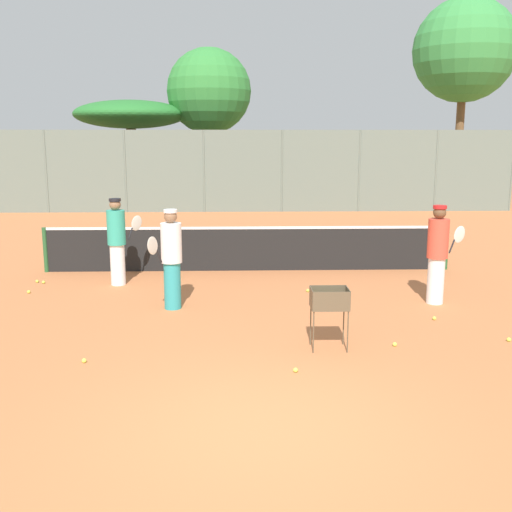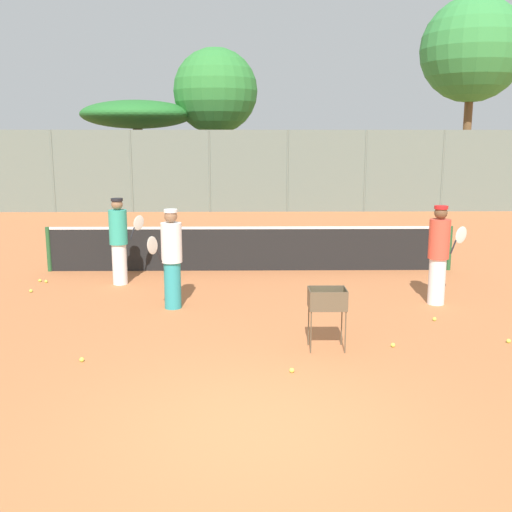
{
  "view_description": "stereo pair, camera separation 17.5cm",
  "coord_description": "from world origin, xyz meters",
  "px_view_note": "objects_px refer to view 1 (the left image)",
  "views": [
    {
      "loc": [
        -0.24,
        -6.06,
        3.15
      ],
      "look_at": [
        0.1,
        4.78,
        1.0
      ],
      "focal_mm": 42.0,
      "sensor_mm": 36.0,
      "label": 1
    },
    {
      "loc": [
        -0.06,
        -6.06,
        3.15
      ],
      "look_at": [
        0.1,
        4.78,
        1.0
      ],
      "focal_mm": 42.0,
      "sensor_mm": 36.0,
      "label": 2
    }
  ],
  "objects_px": {
    "player_white_outfit": "(171,258)",
    "ball_cart": "(329,303)",
    "player_red_cap": "(438,253)",
    "player_yellow_shirt": "(117,240)",
    "parked_car": "(154,188)",
    "tennis_net": "(248,248)"
  },
  "relations": [
    {
      "from": "player_yellow_shirt",
      "to": "parked_car",
      "type": "distance_m",
      "value": 17.38
    },
    {
      "from": "ball_cart",
      "to": "player_yellow_shirt",
      "type": "bearing_deg",
      "value": 133.5
    },
    {
      "from": "player_white_outfit",
      "to": "player_yellow_shirt",
      "type": "bearing_deg",
      "value": -114.87
    },
    {
      "from": "player_red_cap",
      "to": "parked_car",
      "type": "relative_size",
      "value": 0.45
    },
    {
      "from": "tennis_net",
      "to": "player_yellow_shirt",
      "type": "height_order",
      "value": "player_yellow_shirt"
    },
    {
      "from": "player_red_cap",
      "to": "player_yellow_shirt",
      "type": "height_order",
      "value": "player_red_cap"
    },
    {
      "from": "player_red_cap",
      "to": "ball_cart",
      "type": "relative_size",
      "value": 2.02
    },
    {
      "from": "tennis_net",
      "to": "parked_car",
      "type": "bearing_deg",
      "value": 105.42
    },
    {
      "from": "tennis_net",
      "to": "ball_cart",
      "type": "relative_size",
      "value": 10.32
    },
    {
      "from": "player_white_outfit",
      "to": "ball_cart",
      "type": "relative_size",
      "value": 1.98
    },
    {
      "from": "tennis_net",
      "to": "player_red_cap",
      "type": "relative_size",
      "value": 5.12
    },
    {
      "from": "player_yellow_shirt",
      "to": "ball_cart",
      "type": "height_order",
      "value": "player_yellow_shirt"
    },
    {
      "from": "parked_car",
      "to": "player_white_outfit",
      "type": "bearing_deg",
      "value": -81.28
    },
    {
      "from": "player_yellow_shirt",
      "to": "parked_car",
      "type": "relative_size",
      "value": 0.45
    },
    {
      "from": "player_white_outfit",
      "to": "ball_cart",
      "type": "bearing_deg",
      "value": 78.13
    },
    {
      "from": "parked_car",
      "to": "tennis_net",
      "type": "bearing_deg",
      "value": -74.58
    },
    {
      "from": "ball_cart",
      "to": "parked_car",
      "type": "relative_size",
      "value": 0.22
    },
    {
      "from": "tennis_net",
      "to": "player_yellow_shirt",
      "type": "distance_m",
      "value": 3.15
    },
    {
      "from": "player_white_outfit",
      "to": "tennis_net",
      "type": "bearing_deg",
      "value": -175.18
    },
    {
      "from": "player_white_outfit",
      "to": "player_yellow_shirt",
      "type": "distance_m",
      "value": 2.35
    },
    {
      "from": "player_yellow_shirt",
      "to": "parked_car",
      "type": "height_order",
      "value": "player_yellow_shirt"
    },
    {
      "from": "tennis_net",
      "to": "parked_car",
      "type": "height_order",
      "value": "parked_car"
    }
  ]
}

